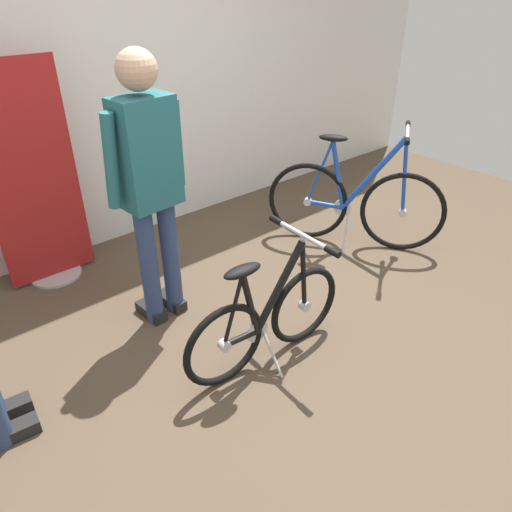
{
  "coord_description": "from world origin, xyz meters",
  "views": [
    {
      "loc": [
        -1.58,
        -1.43,
        1.94
      ],
      "look_at": [
        -0.07,
        0.33,
        0.55
      ],
      "focal_mm": 33.37,
      "sensor_mm": 36.0,
      "label": 1
    }
  ],
  "objects_px": {
    "display_bike_left": "(354,202)",
    "visitor_near_wall": "(150,181)",
    "folding_bike_foreground": "(267,318)",
    "floor_banner_stand": "(35,192)"
  },
  "relations": [
    {
      "from": "floor_banner_stand",
      "to": "display_bike_left",
      "type": "relative_size",
      "value": 1.27
    },
    {
      "from": "folding_bike_foreground",
      "to": "display_bike_left",
      "type": "xyz_separation_m",
      "value": [
        1.44,
        0.58,
        0.07
      ]
    },
    {
      "from": "visitor_near_wall",
      "to": "display_bike_left",
      "type": "bearing_deg",
      "value": -5.71
    },
    {
      "from": "folding_bike_foreground",
      "to": "visitor_near_wall",
      "type": "distance_m",
      "value": 1.01
    },
    {
      "from": "folding_bike_foreground",
      "to": "display_bike_left",
      "type": "relative_size",
      "value": 0.9
    },
    {
      "from": "folding_bike_foreground",
      "to": "floor_banner_stand",
      "type": "bearing_deg",
      "value": 109.92
    },
    {
      "from": "folding_bike_foreground",
      "to": "visitor_near_wall",
      "type": "height_order",
      "value": "visitor_near_wall"
    },
    {
      "from": "display_bike_left",
      "to": "visitor_near_wall",
      "type": "height_order",
      "value": "visitor_near_wall"
    },
    {
      "from": "folding_bike_foreground",
      "to": "visitor_near_wall",
      "type": "xyz_separation_m",
      "value": [
        -0.22,
        0.75,
        0.64
      ]
    },
    {
      "from": "floor_banner_stand",
      "to": "folding_bike_foreground",
      "type": "distance_m",
      "value": 1.81
    }
  ]
}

